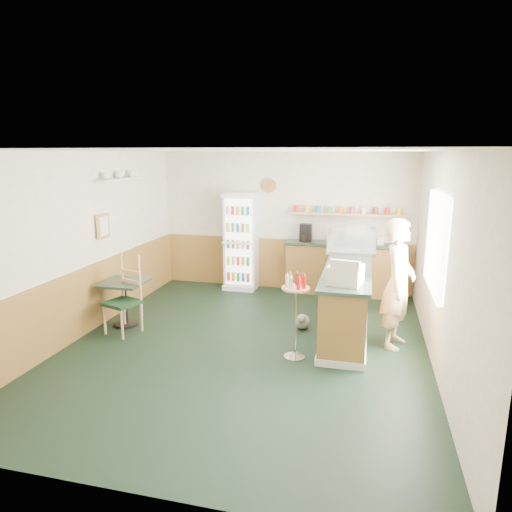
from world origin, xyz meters
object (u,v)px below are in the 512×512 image
(drinks_fridge, at_px, (241,241))
(cafe_table, at_px, (124,294))
(display_case, at_px, (352,240))
(condiment_stand, at_px, (295,304))
(cafe_chair, at_px, (125,292))
(shopkeeper, at_px, (398,284))
(cash_register, at_px, (345,274))

(drinks_fridge, bearing_deg, cafe_table, -116.80)
(display_case, relative_size, condiment_stand, 0.71)
(cafe_table, height_order, cafe_chair, cafe_chair)
(shopkeeper, bearing_deg, cash_register, 139.55)
(shopkeeper, bearing_deg, display_case, 41.06)
(cash_register, xyz_separation_m, shopkeeper, (0.70, 0.50, -0.22))
(display_case, distance_m, shopkeeper, 1.56)
(drinks_fridge, bearing_deg, shopkeeper, -37.67)
(condiment_stand, bearing_deg, display_case, 73.70)
(display_case, bearing_deg, cafe_chair, -151.75)
(cafe_table, relative_size, cafe_chair, 0.60)
(drinks_fridge, bearing_deg, display_case, -21.64)
(drinks_fridge, height_order, cafe_chair, drinks_fridge)
(condiment_stand, bearing_deg, cash_register, 20.57)
(cafe_chair, bearing_deg, drinks_fridge, 85.88)
(shopkeeper, height_order, cafe_chair, shopkeeper)
(display_case, distance_m, cafe_chair, 3.76)
(drinks_fridge, height_order, shopkeeper, drinks_fridge)
(condiment_stand, relative_size, cafe_table, 1.59)
(drinks_fridge, distance_m, cash_register, 3.49)
(drinks_fridge, bearing_deg, condiment_stand, -62.09)
(drinks_fridge, bearing_deg, cafe_chair, -112.64)
(drinks_fridge, distance_m, cafe_chair, 2.86)
(drinks_fridge, xyz_separation_m, display_case, (2.18, -0.86, 0.28))
(display_case, height_order, condiment_stand, display_case)
(display_case, xyz_separation_m, condiment_stand, (-0.61, -2.09, -0.49))
(condiment_stand, height_order, cafe_table, condiment_stand)
(cafe_table, bearing_deg, condiment_stand, -10.84)
(drinks_fridge, relative_size, shopkeeper, 1.06)
(display_case, height_order, cafe_table, display_case)
(condiment_stand, distance_m, cafe_table, 2.85)
(condiment_stand, bearing_deg, drinks_fridge, 117.91)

